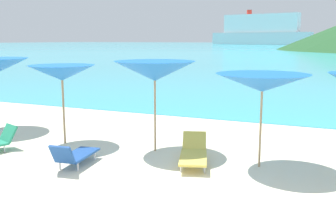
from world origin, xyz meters
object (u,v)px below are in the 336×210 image
(umbrella_3, at_px, (62,73))
(umbrella_4, at_px, (155,71))
(umbrella_5, at_px, (262,83))
(cruise_ship, at_px, (260,31))
(lounge_chair_0, at_px, (74,155))
(lounge_chair_5, at_px, (194,152))

(umbrella_3, relative_size, umbrella_4, 0.93)
(umbrella_5, relative_size, cruise_ship, 0.03)
(cruise_ship, bearing_deg, umbrella_3, -70.68)
(umbrella_3, height_order, umbrella_5, umbrella_3)
(umbrella_4, xyz_separation_m, lounge_chair_0, (-1.14, -1.87, -1.79))
(cruise_ship, bearing_deg, umbrella_5, -69.50)
(lounge_chair_0, bearing_deg, umbrella_3, -53.61)
(umbrella_3, bearing_deg, umbrella_4, 6.59)
(umbrella_5, bearing_deg, cruise_ship, 99.84)
(umbrella_4, xyz_separation_m, cruise_ship, (-41.20, 252.95, 6.62))
(umbrella_4, bearing_deg, lounge_chair_5, -25.80)
(umbrella_3, distance_m, lounge_chair_5, 4.26)
(umbrella_5, height_order, lounge_chair_5, umbrella_5)
(umbrella_5, bearing_deg, umbrella_3, -179.15)
(umbrella_4, relative_size, lounge_chair_5, 1.32)
(umbrella_4, bearing_deg, umbrella_3, -173.41)
(lounge_chair_0, distance_m, cruise_ship, 258.09)
(lounge_chair_5, bearing_deg, umbrella_5, -2.44)
(umbrella_3, xyz_separation_m, cruise_ship, (-38.56, 253.26, 6.73))
(umbrella_4, bearing_deg, cruise_ship, 99.25)
(umbrella_5, distance_m, lounge_chair_5, 2.22)
(umbrella_3, xyz_separation_m, lounge_chair_0, (1.49, -1.56, -1.68))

